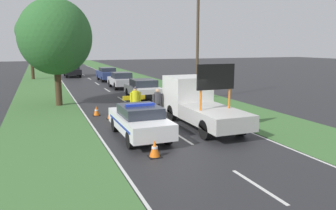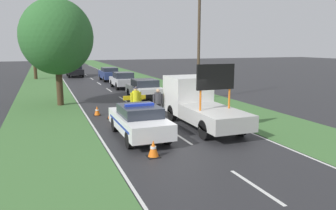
{
  "view_description": "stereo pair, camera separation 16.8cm",
  "coord_description": "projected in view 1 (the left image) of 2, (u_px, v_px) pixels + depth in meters",
  "views": [
    {
      "loc": [
        -5.59,
        -12.15,
        3.95
      ],
      "look_at": [
        0.13,
        2.41,
        1.1
      ],
      "focal_mm": 35.0,
      "sensor_mm": 36.0,
      "label": 1
    },
    {
      "loc": [
        -5.44,
        -12.22,
        3.95
      ],
      "look_at": [
        0.13,
        2.41,
        1.1
      ],
      "focal_mm": 35.0,
      "sensor_mm": 36.0,
      "label": 2
    }
  ],
  "objects": [
    {
      "name": "roadside_tree_near_right",
      "position": [
        55.0,
        37.0,
        21.03
      ],
      "size": [
        4.66,
        4.66,
        6.96
      ],
      "color": "#42301E",
      "rests_on": "ground"
    },
    {
      "name": "roadside_tree_near_left",
      "position": [
        30.0,
        32.0,
        37.91
      ],
      "size": [
        3.27,
        3.27,
        7.33
      ],
      "color": "#42301E",
      "rests_on": "ground"
    },
    {
      "name": "grass_verge_left",
      "position": [
        42.0,
        89.0,
        30.19
      ],
      "size": [
        4.15,
        120.0,
        0.03
      ],
      "color": "#427038",
      "rests_on": "ground"
    },
    {
      "name": "traffic_cone_behind_barrier",
      "position": [
        110.0,
        114.0,
        17.81
      ],
      "size": [
        0.39,
        0.39,
        0.54
      ],
      "color": "black",
      "rests_on": "ground"
    },
    {
      "name": "traffic_cone_near_truck",
      "position": [
        126.0,
        109.0,
        19.09
      ],
      "size": [
        0.45,
        0.45,
        0.62
      ],
      "color": "black",
      "rests_on": "ground"
    },
    {
      "name": "pedestrian_civilian",
      "position": [
        158.0,
        101.0,
        17.92
      ],
      "size": [
        0.59,
        0.37,
        1.63
      ],
      "rotation": [
        0.0,
        0.0,
        0.52
      ],
      "color": "#232326",
      "rests_on": "ground"
    },
    {
      "name": "queued_car_hatch_blue",
      "position": [
        107.0,
        74.0,
        37.18
      ],
      "size": [
        1.8,
        4.37,
        1.51
      ],
      "rotation": [
        0.0,
        0.0,
        3.14
      ],
      "color": "navy",
      "rests_on": "ground"
    },
    {
      "name": "utility_pole",
      "position": [
        198.0,
        38.0,
        23.33
      ],
      "size": [
        1.2,
        0.2,
        8.7
      ],
      "color": "#473828",
      "rests_on": "ground"
    },
    {
      "name": "police_car",
      "position": [
        139.0,
        121.0,
        14.13
      ],
      "size": [
        1.79,
        4.52,
        1.52
      ],
      "rotation": [
        0.0,
        0.0,
        -0.1
      ],
      "color": "white",
      "rests_on": "ground"
    },
    {
      "name": "queued_car_sedan_silver",
      "position": [
        121.0,
        80.0,
        30.64
      ],
      "size": [
        1.86,
        3.9,
        1.5
      ],
      "rotation": [
        0.0,
        0.0,
        3.14
      ],
      "color": "#B2B2B7",
      "rests_on": "ground"
    },
    {
      "name": "queued_car_sedan_black",
      "position": [
        72.0,
        70.0,
        42.02
      ],
      "size": [
        1.89,
        4.7,
        1.58
      ],
      "rotation": [
        0.0,
        0.0,
        3.14
      ],
      "color": "black",
      "rests_on": "ground"
    },
    {
      "name": "grass_verge_right",
      "position": [
        154.0,
        84.0,
        34.13
      ],
      "size": [
        4.15,
        120.0,
        0.03
      ],
      "color": "#427038",
      "rests_on": "ground"
    },
    {
      "name": "road_barrier",
      "position": [
        145.0,
        99.0,
        18.68
      ],
      "size": [
        2.59,
        0.08,
        1.18
      ],
      "rotation": [
        0.0,
        0.0,
        0.11
      ],
      "color": "black",
      "rests_on": "ground"
    },
    {
      "name": "ground_plane",
      "position": [
        186.0,
        140.0,
        13.85
      ],
      "size": [
        160.0,
        160.0,
        0.0
      ],
      "primitive_type": "plane",
      "color": "#28282B"
    },
    {
      "name": "police_officer",
      "position": [
        135.0,
        99.0,
        17.98
      ],
      "size": [
        0.62,
        0.39,
        1.73
      ],
      "rotation": [
        0.0,
        0.0,
        3.49
      ],
      "color": "#191E38",
      "rests_on": "ground"
    },
    {
      "name": "traffic_cone_near_police",
      "position": [
        155.0,
        149.0,
        11.71
      ],
      "size": [
        0.45,
        0.45,
        0.62
      ],
      "color": "black",
      "rests_on": "ground"
    },
    {
      "name": "work_truck",
      "position": [
        197.0,
        102.0,
        16.43
      ],
      "size": [
        2.01,
        6.01,
        3.15
      ],
      "rotation": [
        0.0,
        0.0,
        3.16
      ],
      "color": "white",
      "rests_on": "ground"
    },
    {
      "name": "traffic_cone_centre_front",
      "position": [
        130.0,
        115.0,
        17.07
      ],
      "size": [
        0.53,
        0.53,
        0.73
      ],
      "color": "black",
      "rests_on": "ground"
    },
    {
      "name": "lane_markings",
      "position": [
        102.0,
        87.0,
        31.94
      ],
      "size": [
        6.7,
        74.0,
        0.01
      ],
      "color": "silver",
      "rests_on": "ground"
    },
    {
      "name": "traffic_cone_lane_edge",
      "position": [
        96.0,
        111.0,
        18.69
      ],
      "size": [
        0.39,
        0.39,
        0.55
      ],
      "color": "black",
      "rests_on": "ground"
    },
    {
      "name": "queued_car_van_white",
      "position": [
        143.0,
        89.0,
        24.24
      ],
      "size": [
        1.87,
        4.16,
        1.5
      ],
      "rotation": [
        0.0,
        0.0,
        3.14
      ],
      "color": "silver",
      "rests_on": "ground"
    }
  ]
}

